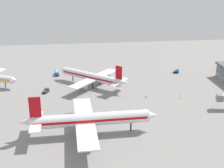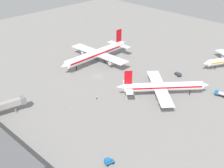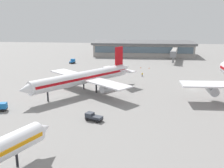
% 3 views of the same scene
% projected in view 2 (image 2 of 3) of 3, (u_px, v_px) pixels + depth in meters
% --- Properties ---
extents(ground, '(288.00, 288.00, 0.00)m').
position_uv_depth(ground, '(98.00, 76.00, 172.63)').
color(ground, gray).
extents(airplane_at_gate, '(43.16, 53.94, 16.43)m').
position_uv_depth(airplane_at_gate, '(97.00, 54.00, 186.72)').
color(airplane_at_gate, white).
rests_on(airplane_at_gate, ground).
extents(airplane_taxiing, '(34.72, 38.07, 14.14)m').
position_uv_depth(airplane_taxiing, '(162.00, 87.00, 151.03)').
color(airplane_taxiing, white).
rests_on(airplane_taxiing, ground).
extents(baggage_tug, '(2.95, 3.60, 2.30)m').
position_uv_depth(baggage_tug, '(108.00, 161.00, 109.53)').
color(baggage_tug, black).
rests_on(baggage_tug, ground).
extents(pushback_tractor, '(4.79, 3.57, 1.90)m').
position_uv_depth(pushback_tractor, '(178.00, 74.00, 172.82)').
color(pushback_tractor, black).
rests_on(pushback_tractor, ground).
extents(fuel_truck, '(6.51, 2.92, 2.50)m').
position_uv_depth(fuel_truck, '(221.00, 94.00, 152.19)').
color(fuel_truck, black).
rests_on(fuel_truck, ground).
extents(ground_crew_worker, '(0.56, 0.47, 1.67)m').
position_uv_depth(ground_crew_worker, '(97.00, 98.00, 149.93)').
color(ground_crew_worker, '#1E2338').
rests_on(ground_crew_worker, ground).
extents(jet_bridge, '(6.88, 21.58, 6.74)m').
position_uv_depth(jet_bridge, '(3.00, 106.00, 135.02)').
color(jet_bridge, '#9E9993').
rests_on(jet_bridge, ground).
extents(safety_cone_near_gate, '(0.44, 0.44, 0.60)m').
position_uv_depth(safety_cone_near_gate, '(55.00, 47.00, 212.31)').
color(safety_cone_near_gate, '#EA590C').
rests_on(safety_cone_near_gate, ground).
extents(safety_cone_mid_apron, '(0.44, 0.44, 0.60)m').
position_uv_depth(safety_cone_mid_apron, '(65.00, 109.00, 142.11)').
color(safety_cone_mid_apron, '#EA590C').
rests_on(safety_cone_mid_apron, ground).
extents(safety_cone_far_side, '(0.44, 0.44, 0.60)m').
position_uv_depth(safety_cone_far_side, '(68.00, 113.00, 138.88)').
color(safety_cone_far_side, '#EA590C').
rests_on(safety_cone_far_side, ground).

